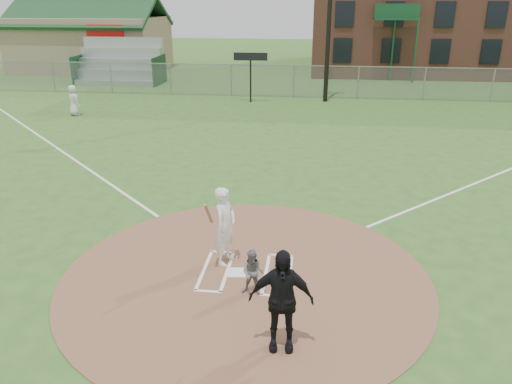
# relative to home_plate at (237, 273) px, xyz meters

# --- Properties ---
(ground) EXTENTS (140.00, 140.00, 0.00)m
(ground) POSITION_rel_home_plate_xyz_m (0.21, -0.08, -0.03)
(ground) COLOR #325D20
(ground) RESTS_ON ground
(dirt_circle) EXTENTS (8.40, 8.40, 0.02)m
(dirt_circle) POSITION_rel_home_plate_xyz_m (0.21, -0.08, -0.02)
(dirt_circle) COLOR brown
(dirt_circle) RESTS_ON ground
(home_plate) EXTENTS (0.45, 0.45, 0.03)m
(home_plate) POSITION_rel_home_plate_xyz_m (0.00, 0.00, 0.00)
(home_plate) COLOR white
(home_plate) RESTS_ON dirt_circle
(foul_line_third) EXTENTS (17.04, 17.04, 0.01)m
(foul_line_third) POSITION_rel_home_plate_xyz_m (-8.79, 8.92, -0.03)
(foul_line_third) COLOR white
(foul_line_third) RESTS_ON ground
(catcher) EXTENTS (0.53, 0.43, 1.02)m
(catcher) POSITION_rel_home_plate_xyz_m (0.47, -0.79, 0.50)
(catcher) COLOR slate
(catcher) RESTS_ON dirt_circle
(umpire) EXTENTS (1.17, 0.53, 1.96)m
(umpire) POSITION_rel_home_plate_xyz_m (1.17, -2.45, 0.97)
(umpire) COLOR black
(umpire) RESTS_ON dirt_circle
(ondeck_player) EXTENTS (0.94, 0.90, 1.62)m
(ondeck_player) POSITION_rel_home_plate_xyz_m (-11.26, 15.41, 0.77)
(ondeck_player) COLOR silver
(ondeck_player) RESTS_ON ground
(batters_boxes) EXTENTS (2.08, 1.88, 0.01)m
(batters_boxes) POSITION_rel_home_plate_xyz_m (0.21, 0.07, -0.01)
(batters_boxes) COLOR white
(batters_boxes) RESTS_ON dirt_circle
(batter_at_plate) EXTENTS (0.67, 1.10, 1.91)m
(batter_at_plate) POSITION_rel_home_plate_xyz_m (-0.35, 0.49, 0.94)
(batter_at_plate) COLOR white
(batter_at_plate) RESTS_ON dirt_circle
(outfield_fence) EXTENTS (56.08, 0.08, 2.03)m
(outfield_fence) POSITION_rel_home_plate_xyz_m (0.21, 21.92, 0.98)
(outfield_fence) COLOR slate
(outfield_fence) RESTS_ON ground
(bleachers) EXTENTS (6.08, 3.20, 3.20)m
(bleachers) POSITION_rel_home_plate_xyz_m (-12.79, 26.12, 1.56)
(bleachers) COLOR #B7BABF
(bleachers) RESTS_ON ground
(clubhouse) EXTENTS (12.20, 8.71, 6.23)m
(clubhouse) POSITION_rel_home_plate_xyz_m (-17.79, 32.91, 2.36)
(clubhouse) COLOR gray
(clubhouse) RESTS_ON ground
(scoreboard_sign) EXTENTS (2.00, 0.10, 2.93)m
(scoreboard_sign) POSITION_rel_home_plate_xyz_m (-2.29, 20.12, 2.35)
(scoreboard_sign) COLOR black
(scoreboard_sign) RESTS_ON ground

